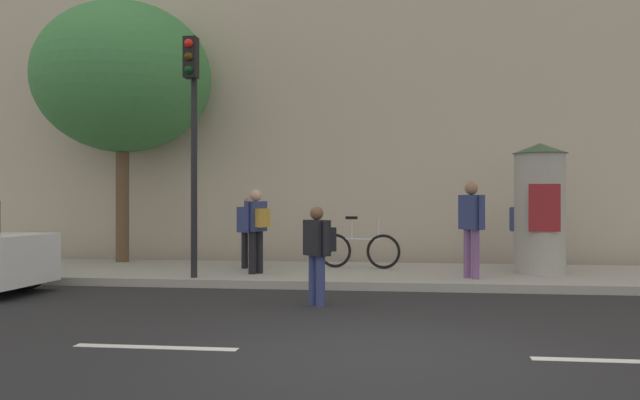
{
  "coord_description": "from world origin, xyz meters",
  "views": [
    {
      "loc": [
        0.37,
        -7.22,
        1.58
      ],
      "look_at": [
        -0.89,
        2.0,
        1.58
      ],
      "focal_mm": 39.52,
      "sensor_mm": 36.0,
      "label": 1
    }
  ],
  "objects_px": {
    "pedestrian_with_bag": "(318,247)",
    "pedestrian_in_dark_shirt": "(523,226)",
    "pedestrian_near_pole": "(471,221)",
    "bicycle_leaning": "(359,250)",
    "poster_column": "(540,207)",
    "traffic_light": "(192,117)",
    "street_tree": "(122,78)",
    "pedestrian_with_backpack": "(257,224)",
    "pedestrian_tallest": "(250,226)"
  },
  "relations": [
    {
      "from": "pedestrian_with_bag",
      "to": "street_tree",
      "type": "bearing_deg",
      "value": 136.07
    },
    {
      "from": "poster_column",
      "to": "pedestrian_near_pole",
      "type": "height_order",
      "value": "poster_column"
    },
    {
      "from": "pedestrian_in_dark_shirt",
      "to": "pedestrian_near_pole",
      "type": "distance_m",
      "value": 2.9
    },
    {
      "from": "pedestrian_in_dark_shirt",
      "to": "pedestrian_with_bag",
      "type": "bearing_deg",
      "value": -125.5
    },
    {
      "from": "traffic_light",
      "to": "pedestrian_in_dark_shirt",
      "type": "xyz_separation_m",
      "value": [
        6.38,
        3.24,
        -2.09
      ]
    },
    {
      "from": "traffic_light",
      "to": "poster_column",
      "type": "distance_m",
      "value": 6.89
    },
    {
      "from": "poster_column",
      "to": "pedestrian_with_bag",
      "type": "xyz_separation_m",
      "value": [
        -3.85,
        -3.74,
        -0.56
      ]
    },
    {
      "from": "poster_column",
      "to": "pedestrian_with_backpack",
      "type": "relative_size",
      "value": 1.55
    },
    {
      "from": "poster_column",
      "to": "pedestrian_near_pole",
      "type": "distance_m",
      "value": 1.77
    },
    {
      "from": "poster_column",
      "to": "pedestrian_near_pole",
      "type": "relative_size",
      "value": 1.44
    },
    {
      "from": "pedestrian_with_bag",
      "to": "pedestrian_with_backpack",
      "type": "bearing_deg",
      "value": 118.86
    },
    {
      "from": "pedestrian_tallest",
      "to": "pedestrian_in_dark_shirt",
      "type": "bearing_deg",
      "value": 13.0
    },
    {
      "from": "poster_column",
      "to": "pedestrian_with_bag",
      "type": "distance_m",
      "value": 5.4
    },
    {
      "from": "pedestrian_tallest",
      "to": "pedestrian_near_pole",
      "type": "relative_size",
      "value": 0.85
    },
    {
      "from": "pedestrian_in_dark_shirt",
      "to": "poster_column",
      "type": "bearing_deg",
      "value": -86.54
    },
    {
      "from": "street_tree",
      "to": "pedestrian_tallest",
      "type": "distance_m",
      "value": 4.86
    },
    {
      "from": "pedestrian_with_bag",
      "to": "pedestrian_in_dark_shirt",
      "type": "xyz_separation_m",
      "value": [
        3.76,
        5.27,
        0.14
      ]
    },
    {
      "from": "pedestrian_near_pole",
      "to": "bicycle_leaning",
      "type": "relative_size",
      "value": 1.01
    },
    {
      "from": "traffic_light",
      "to": "pedestrian_with_bag",
      "type": "height_order",
      "value": "traffic_light"
    },
    {
      "from": "poster_column",
      "to": "bicycle_leaning",
      "type": "distance_m",
      "value": 3.75
    },
    {
      "from": "pedestrian_in_dark_shirt",
      "to": "pedestrian_with_backpack",
      "type": "distance_m",
      "value": 5.86
    },
    {
      "from": "bicycle_leaning",
      "to": "street_tree",
      "type": "bearing_deg",
      "value": 172.17
    },
    {
      "from": "pedestrian_near_pole",
      "to": "bicycle_leaning",
      "type": "height_order",
      "value": "pedestrian_near_pole"
    },
    {
      "from": "traffic_light",
      "to": "pedestrian_in_dark_shirt",
      "type": "bearing_deg",
      "value": 26.91
    },
    {
      "from": "pedestrian_near_pole",
      "to": "bicycle_leaning",
      "type": "xyz_separation_m",
      "value": [
        -2.2,
        1.66,
        -0.67
      ]
    },
    {
      "from": "pedestrian_with_bag",
      "to": "pedestrian_with_backpack",
      "type": "relative_size",
      "value": 0.91
    },
    {
      "from": "pedestrian_with_bag",
      "to": "poster_column",
      "type": "bearing_deg",
      "value": 44.16
    },
    {
      "from": "bicycle_leaning",
      "to": "pedestrian_with_bag",
      "type": "bearing_deg",
      "value": -93.41
    },
    {
      "from": "poster_column",
      "to": "street_tree",
      "type": "bearing_deg",
      "value": 171.52
    },
    {
      "from": "pedestrian_tallest",
      "to": "pedestrian_with_bag",
      "type": "bearing_deg",
      "value": -63.09
    },
    {
      "from": "pedestrian_in_dark_shirt",
      "to": "traffic_light",
      "type": "bearing_deg",
      "value": -153.09
    },
    {
      "from": "traffic_light",
      "to": "pedestrian_with_backpack",
      "type": "height_order",
      "value": "traffic_light"
    },
    {
      "from": "pedestrian_in_dark_shirt",
      "to": "pedestrian_with_backpack",
      "type": "relative_size",
      "value": 0.91
    },
    {
      "from": "pedestrian_with_backpack",
      "to": "bicycle_leaning",
      "type": "height_order",
      "value": "pedestrian_with_backpack"
    },
    {
      "from": "street_tree",
      "to": "bicycle_leaning",
      "type": "height_order",
      "value": "street_tree"
    },
    {
      "from": "pedestrian_with_backpack",
      "to": "bicycle_leaning",
      "type": "bearing_deg",
      "value": 36.8
    },
    {
      "from": "traffic_light",
      "to": "pedestrian_with_bag",
      "type": "xyz_separation_m",
      "value": [
        2.62,
        -2.03,
        -2.23
      ]
    },
    {
      "from": "pedestrian_with_bag",
      "to": "pedestrian_in_dark_shirt",
      "type": "distance_m",
      "value": 6.47
    },
    {
      "from": "pedestrian_with_bag",
      "to": "bicycle_leaning",
      "type": "height_order",
      "value": "pedestrian_with_bag"
    },
    {
      "from": "street_tree",
      "to": "pedestrian_near_pole",
      "type": "height_order",
      "value": "street_tree"
    },
    {
      "from": "street_tree",
      "to": "pedestrian_near_pole",
      "type": "bearing_deg",
      "value": -17.36
    },
    {
      "from": "pedestrian_near_pole",
      "to": "pedestrian_with_backpack",
      "type": "relative_size",
      "value": 1.08
    },
    {
      "from": "pedestrian_near_pole",
      "to": "traffic_light",
      "type": "bearing_deg",
      "value": -172.72
    },
    {
      "from": "bicycle_leaning",
      "to": "pedestrian_in_dark_shirt",
      "type": "bearing_deg",
      "value": 14.86
    },
    {
      "from": "pedestrian_with_bag",
      "to": "pedestrian_tallest",
      "type": "xyz_separation_m",
      "value": [
        -2.0,
        3.94,
        0.16
      ]
    },
    {
      "from": "pedestrian_with_backpack",
      "to": "pedestrian_near_pole",
      "type": "bearing_deg",
      "value": -3.59
    },
    {
      "from": "poster_column",
      "to": "street_tree",
      "type": "height_order",
      "value": "street_tree"
    },
    {
      "from": "pedestrian_with_bag",
      "to": "bicycle_leaning",
      "type": "bearing_deg",
      "value": 86.59
    },
    {
      "from": "pedestrian_near_pole",
      "to": "pedestrian_with_backpack",
      "type": "xyz_separation_m",
      "value": [
        -4.07,
        0.26,
        -0.09
      ]
    },
    {
      "from": "pedestrian_tallest",
      "to": "bicycle_leaning",
      "type": "xyz_separation_m",
      "value": [
        2.26,
        0.4,
        -0.5
      ]
    }
  ]
}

